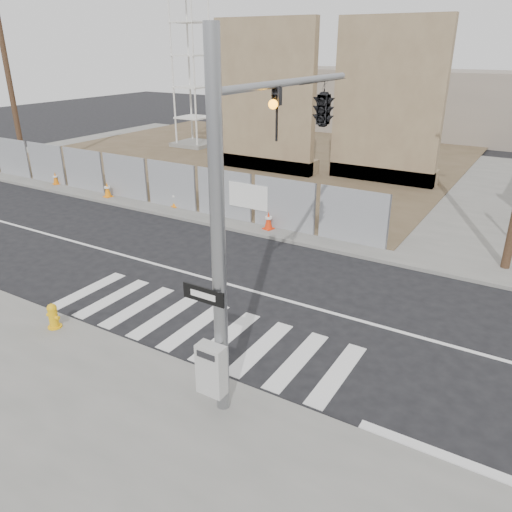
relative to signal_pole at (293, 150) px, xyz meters
The scene contains 13 objects.
ground 5.77m from the signal_pole, 140.66° to the left, with size 100.00×100.00×0.00m, color black.
sidewalk_far 16.91m from the signal_pole, 98.84° to the left, with size 50.00×20.00×0.12m, color slate.
signal_pole is the anchor object (origin of this frame).
chain_link_fence 14.80m from the signal_pole, 150.58° to the left, with size 24.60×0.04×2.00m, color gray.
concrete_wall_left 17.92m from the signal_pole, 122.11° to the left, with size 6.00×1.30×8.00m.
concrete_wall_right 16.46m from the signal_pole, 100.52° to the left, with size 5.50×1.30×8.00m.
crane_tower 26.21m from the signal_pole, 132.57° to the left, with size 2.60×2.60×18.15m.
utility_pole_left 21.84m from the signal_pole, 159.79° to the left, with size 1.60×0.28×10.00m.
fire_hydrant 7.37m from the signal_pole, 155.14° to the right, with size 0.42×0.41×0.67m.
traffic_cone_a 19.06m from the signal_pole, 158.01° to the left, with size 0.42×0.42×0.63m.
traffic_cone_b 15.37m from the signal_pole, 153.09° to the left, with size 0.43×0.43×0.72m.
traffic_cone_c 12.58m from the signal_pole, 142.73° to the left, with size 0.51×0.51×0.77m.
traffic_cone_d 9.13m from the signal_pole, 123.16° to the left, with size 0.44×0.44×0.72m.
Camera 1 is at (7.22, -11.33, 6.80)m, focal length 35.00 mm.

